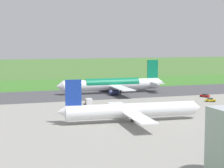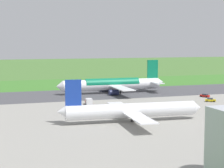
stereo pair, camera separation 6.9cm
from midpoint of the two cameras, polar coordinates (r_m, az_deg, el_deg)
ground_plane at (r=189.31m, az=3.70°, el=-1.22°), size 800.00×800.00×0.00m
runway_asphalt at (r=189.31m, az=3.70°, el=-1.22°), size 600.00×38.59×0.06m
apron_concrete at (r=137.23m, az=12.85°, el=-4.19°), size 440.00×110.00×0.05m
grass_verge_foreground at (r=224.89m, az=0.09°, el=-0.03°), size 600.00×80.00×0.04m
airliner_main at (r=184.56m, az=0.12°, el=-0.04°), size 54.01×44.08×15.88m
airliner_parked_mid at (r=118.06m, az=2.87°, el=-3.90°), size 46.41×37.98×13.54m
service_car_followme at (r=176.33m, az=13.69°, el=-1.66°), size 3.44×4.57×1.62m
service_truck_fuel at (r=150.20m, az=-3.47°, el=-2.62°), size 2.95×6.03×2.65m
service_car_ops at (r=163.41m, az=14.44°, el=-2.29°), size 4.55×3.60×1.62m
no_stopping_sign at (r=219.82m, az=0.11°, el=0.24°), size 0.60×0.10×2.74m
traffic_cone_orange at (r=225.15m, az=-1.56°, el=0.04°), size 0.40×0.40×0.55m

